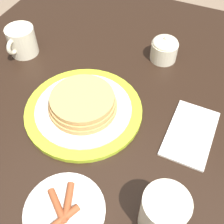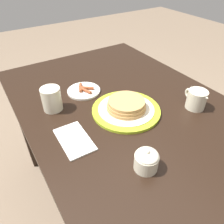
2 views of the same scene
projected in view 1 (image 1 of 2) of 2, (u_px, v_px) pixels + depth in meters
ground_plane at (87, 219)px, 1.25m from camera, size 8.00×8.00×0.00m
dining_table at (72, 145)px, 0.78m from camera, size 1.29×0.86×0.73m
pancake_plate at (83, 107)px, 0.68m from camera, size 0.29×0.29×0.06m
side_plate_bacon at (64, 211)px, 0.53m from camera, size 0.16×0.16×0.02m
coffee_mug at (163, 215)px, 0.49m from camera, size 0.12×0.08×0.10m
creamer_pitcher at (22, 40)px, 0.81m from camera, size 0.12×0.08×0.09m
sugar_bowl at (164, 49)px, 0.80m from camera, size 0.08×0.08×0.08m
napkin at (190, 133)px, 0.65m from camera, size 0.18×0.11×0.01m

